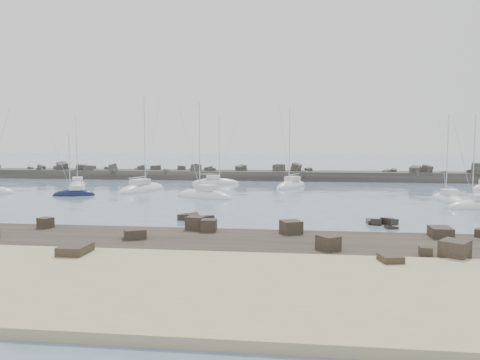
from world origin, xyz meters
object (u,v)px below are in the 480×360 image
at_px(sailboat_6, 291,186).
at_px(sailboat_8, 448,200).
at_px(sailboat_1, 78,185).
at_px(sailboat_2, 74,195).
at_px(sailboat_7, 476,207).
at_px(sailboat_3, 142,190).
at_px(sailboat_5, 204,197).
at_px(sailboat_4, 216,183).

xyz_separation_m(sailboat_6, sailboat_8, (20.89, -15.27, -0.01)).
bearing_deg(sailboat_1, sailboat_8, -12.76).
relative_size(sailboat_1, sailboat_8, 1.07).
bearing_deg(sailboat_6, sailboat_1, -176.80).
xyz_separation_m(sailboat_1, sailboat_8, (58.21, -13.18, 0.01)).
relative_size(sailboat_2, sailboat_7, 0.81).
distance_m(sailboat_3, sailboat_5, 13.82).
relative_size(sailboat_3, sailboat_8, 1.30).
bearing_deg(sailboat_6, sailboat_4, 162.12).
height_order(sailboat_2, sailboat_7, sailboat_7).
xyz_separation_m(sailboat_2, sailboat_4, (17.36, 20.14, -0.01)).
xyz_separation_m(sailboat_2, sailboat_8, (52.12, 0.40, -0.00)).
distance_m(sailboat_7, sailboat_8, 6.33).
bearing_deg(sailboat_1, sailboat_5, -28.26).
distance_m(sailboat_2, sailboat_6, 34.94).
bearing_deg(sailboat_6, sailboat_5, -127.22).
distance_m(sailboat_1, sailboat_2, 14.88).
bearing_deg(sailboat_3, sailboat_1, 156.26).
distance_m(sailboat_6, sailboat_7, 30.92).
relative_size(sailboat_4, sailboat_6, 0.93).
height_order(sailboat_2, sailboat_3, sailboat_3).
bearing_deg(sailboat_3, sailboat_7, -16.18).
relative_size(sailboat_1, sailboat_5, 0.92).
bearing_deg(sailboat_4, sailboat_3, -127.33).
distance_m(sailboat_2, sailboat_7, 53.82).
bearing_deg(sailboat_4, sailboat_7, -35.63).
height_order(sailboat_5, sailboat_7, sailboat_5).
relative_size(sailboat_2, sailboat_5, 0.67).
distance_m(sailboat_2, sailboat_5, 19.29).
distance_m(sailboat_1, sailboat_5, 28.81).
height_order(sailboat_5, sailboat_8, sailboat_5).
bearing_deg(sailboat_1, sailboat_4, 15.64).
distance_m(sailboat_4, sailboat_8, 39.98).
distance_m(sailboat_6, sailboat_8, 25.87).
height_order(sailboat_4, sailboat_8, sailboat_4).
bearing_deg(sailboat_3, sailboat_5, -33.18).
bearing_deg(sailboat_4, sailboat_1, -164.36).
bearing_deg(sailboat_7, sailboat_6, 136.10).
bearing_deg(sailboat_1, sailboat_2, -65.86).
relative_size(sailboat_3, sailboat_4, 1.18).
bearing_deg(sailboat_2, sailboat_1, 114.14).
xyz_separation_m(sailboat_1, sailboat_2, (6.09, -13.58, 0.01)).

